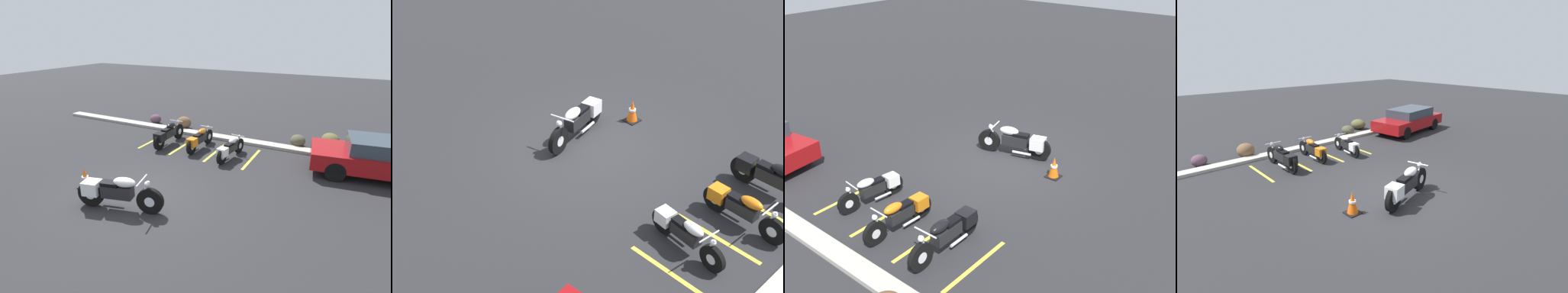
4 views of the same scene
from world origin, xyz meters
TOP-DOWN VIEW (x-y plane):
  - ground at (0.00, 0.00)m, footprint 60.00×60.00m
  - motorcycle_white_featured at (-0.15, -0.62)m, footprint 2.38×0.94m
  - parked_bike_0 at (-1.61, 4.25)m, footprint 0.62×2.23m
  - parked_bike_1 at (-0.20, 4.36)m, footprint 0.57×2.05m
  - parked_bike_2 at (1.26, 4.00)m, footprint 0.59×1.95m
  - traffic_cone at (-1.77, -0.14)m, footprint 0.40×0.40m
  - stall_line_1 at (-0.97, 4.34)m, footprint 0.10×2.10m
  - stall_line_2 at (0.52, 4.34)m, footprint 0.10×2.10m
  - stall_line_3 at (2.01, 4.34)m, footprint 0.10×2.10m

SIDE VIEW (x-z plane):
  - ground at x=0.00m, z-range 0.00..0.00m
  - stall_line_1 at x=-0.97m, z-range 0.00..0.00m
  - stall_line_2 at x=0.52m, z-range 0.00..0.00m
  - stall_line_3 at x=2.01m, z-range 0.00..0.00m
  - traffic_cone at x=-1.77m, z-range -0.02..0.63m
  - parked_bike_2 at x=1.26m, z-range 0.02..0.79m
  - parked_bike_1 at x=-0.20m, z-range 0.03..0.83m
  - parked_bike_0 at x=-1.61m, z-range 0.03..0.90m
  - motorcycle_white_featured at x=-0.15m, z-range 0.03..0.99m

